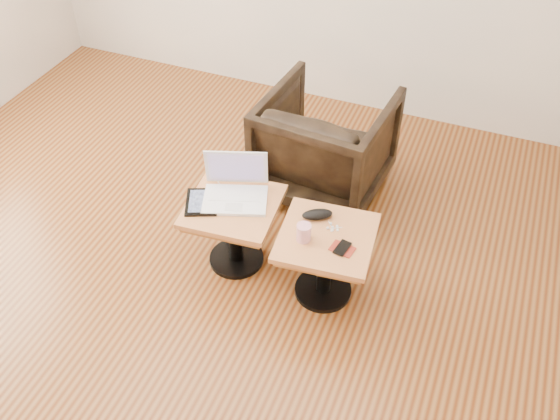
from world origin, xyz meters
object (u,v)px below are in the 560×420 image
at_px(striped_cup, 304,233).
at_px(armchair, 326,144).
at_px(side_table_left, 234,219).
at_px(side_table_right, 326,250).
at_px(laptop, 235,189).

relative_size(striped_cup, armchair, 0.13).
bearing_deg(side_table_left, side_table_right, -9.13).
height_order(side_table_left, armchair, armchair).
height_order(side_table_right, armchair, armchair).
xyz_separation_m(side_table_right, armchair, (-0.30, 0.88, 0.02)).
distance_m(side_table_right, laptop, 0.60).
height_order(striped_cup, armchair, armchair).
relative_size(laptop, armchair, 0.54).
distance_m(side_table_left, striped_cup, 0.50).
bearing_deg(side_table_left, laptop, 95.37).
relative_size(side_table_left, striped_cup, 5.42).
bearing_deg(armchair, striped_cup, 106.78).
xyz_separation_m(side_table_right, striped_cup, (-0.10, -0.07, 0.16)).
xyz_separation_m(laptop, armchair, (0.27, 0.77, -0.15)).
bearing_deg(side_table_right, armchair, 103.15).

